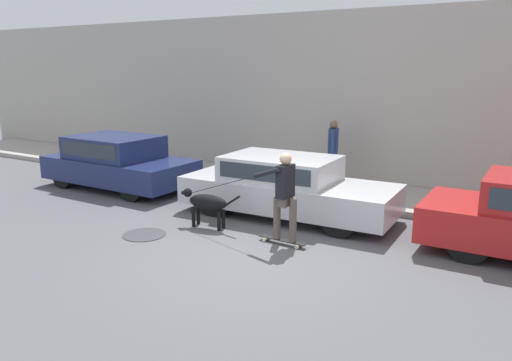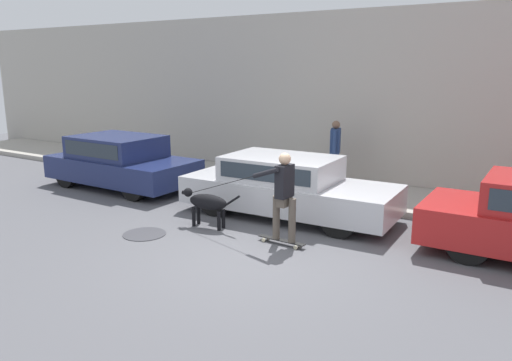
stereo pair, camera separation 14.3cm
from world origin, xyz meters
name	(u,v)px [view 1 (the left image)]	position (x,y,z in m)	size (l,w,h in m)	color
ground_plane	(259,254)	(0.00, 0.00, 0.00)	(36.00, 36.00, 0.00)	#545459
back_wall	(376,100)	(0.00, 5.78, 2.22)	(32.00, 0.30, 4.43)	#ADA89E
sidewalk_curb	(354,193)	(0.00, 4.45, 0.07)	(30.00, 2.33, 0.14)	#A39E93
parked_car_0	(118,163)	(-5.47, 2.17, 0.65)	(3.94, 1.88, 1.32)	black
parked_car_1	(286,187)	(-0.65, 2.17, 0.61)	(4.47, 1.83, 1.25)	black
dog	(207,203)	(-1.60, 0.72, 0.49)	(1.29, 0.37, 0.73)	black
skateboarder	(284,193)	(0.13, 0.63, 0.93)	(2.59, 0.52, 1.63)	beige
pedestrian_with_bag	(333,150)	(-0.68, 4.71, 1.02)	(0.37, 0.74, 1.61)	#28282D
manhole_cover	(144,235)	(-2.32, -0.26, 0.01)	(0.79, 0.79, 0.01)	#38383D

